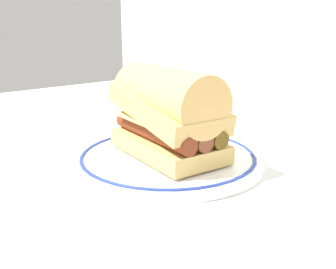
{
  "coord_description": "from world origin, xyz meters",
  "views": [
    {
      "loc": [
        0.46,
        -0.34,
        0.22
      ],
      "look_at": [
        0.01,
        0.02,
        0.04
      ],
      "focal_mm": 42.8,
      "sensor_mm": 36.0,
      "label": 1
    }
  ],
  "objects": [
    {
      "name": "plate",
      "position": [
        0.01,
        0.02,
        0.01
      ],
      "size": [
        0.29,
        0.29,
        0.01
      ],
      "color": "white",
      "rests_on": "ground_plane"
    },
    {
      "name": "sausage_sandwich",
      "position": [
        0.01,
        0.02,
        0.08
      ],
      "size": [
        0.19,
        0.12,
        0.13
      ],
      "rotation": [
        0.0,
        0.0,
        -0.08
      ],
      "color": "tan",
      "rests_on": "plate"
    },
    {
      "name": "ground_plane",
      "position": [
        0.0,
        0.0,
        0.0
      ],
      "size": [
        1.5,
        1.5,
        0.0
      ],
      "primitive_type": "plane",
      "color": "silver"
    }
  ]
}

